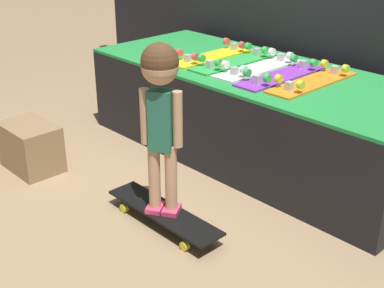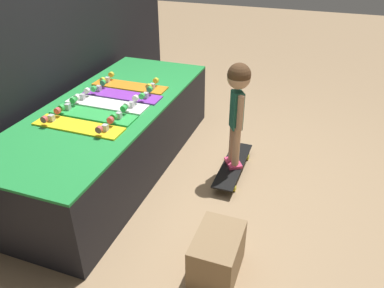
{
  "view_description": "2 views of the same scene",
  "coord_description": "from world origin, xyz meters",
  "views": [
    {
      "loc": [
        2.23,
        -2.07,
        1.66
      ],
      "look_at": [
        0.14,
        -0.08,
        0.35
      ],
      "focal_mm": 50.0,
      "sensor_mm": 36.0,
      "label": 1
    },
    {
      "loc": [
        -2.53,
        -1.02,
        2.0
      ],
      "look_at": [
        0.05,
        -0.09,
        0.36
      ],
      "focal_mm": 35.0,
      "sensor_mm": 36.0,
      "label": 2
    }
  ],
  "objects": [
    {
      "name": "skateboard_white_on_rack",
      "position": [
        0.0,
        0.67,
        0.65
      ],
      "size": [
        0.19,
        0.73,
        0.09
      ],
      "color": "white",
      "rests_on": "display_rack"
    },
    {
      "name": "display_rack",
      "position": [
        0.0,
        0.67,
        0.31
      ],
      "size": [
        2.48,
        0.99,
        0.63
      ],
      "color": "black",
      "rests_on": "ground_plane"
    },
    {
      "name": "skateboard_purple_on_rack",
      "position": [
        0.22,
        0.64,
        0.65
      ],
      "size": [
        0.19,
        0.73,
        0.09
      ],
      "color": "purple",
      "rests_on": "display_rack"
    },
    {
      "name": "skateboard_yellow_on_rack",
      "position": [
        -0.43,
        0.66,
        0.65
      ],
      "size": [
        0.19,
        0.73,
        0.09
      ],
      "color": "yellow",
      "rests_on": "display_rack"
    },
    {
      "name": "back_wall",
      "position": [
        0.0,
        1.34,
        1.3
      ],
      "size": [
        4.95,
        0.1,
        2.6
      ],
      "color": "black",
      "rests_on": "ground_plane"
    },
    {
      "name": "storage_box",
      "position": [
        -0.89,
        -0.6,
        0.16
      ],
      "size": [
        0.41,
        0.28,
        0.32
      ],
      "color": "#8E704C",
      "rests_on": "ground_plane"
    },
    {
      "name": "child",
      "position": [
        0.26,
        -0.42,
        0.76
      ],
      "size": [
        0.22,
        0.2,
        0.95
      ],
      "rotation": [
        0.0,
        0.0,
        0.56
      ],
      "color": "#E03D6B",
      "rests_on": "skateboard_on_floor"
    },
    {
      "name": "skateboard_on_floor",
      "position": [
        0.26,
        -0.42,
        0.07
      ],
      "size": [
        0.79,
        0.19,
        0.09
      ],
      "color": "black",
      "rests_on": "ground_plane"
    },
    {
      "name": "skateboard_orange_on_rack",
      "position": [
        0.43,
        0.68,
        0.65
      ],
      "size": [
        0.19,
        0.73,
        0.09
      ],
      "color": "orange",
      "rests_on": "display_rack"
    },
    {
      "name": "ground_plane",
      "position": [
        0.0,
        0.0,
        0.0
      ],
      "size": [
        16.0,
        16.0,
        0.0
      ],
      "primitive_type": "plane",
      "color": "#9E7F5B"
    },
    {
      "name": "skateboard_green_on_rack",
      "position": [
        -0.22,
        0.67,
        0.65
      ],
      "size": [
        0.19,
        0.73,
        0.09
      ],
      "color": "green",
      "rests_on": "display_rack"
    }
  ]
}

